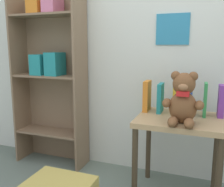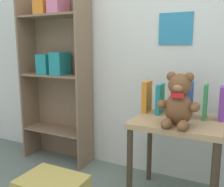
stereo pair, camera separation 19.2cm
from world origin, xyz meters
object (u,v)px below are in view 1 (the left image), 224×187
(teddy_bear, at_px, (183,100))
(book_standing_teal, at_px, (160,98))
(book_standing_green, at_px, (205,100))
(display_table, at_px, (179,131))
(book_standing_purple, at_px, (221,101))
(bookshelf_side, at_px, (51,65))
(book_standing_yellow, at_px, (175,96))
(book_standing_blue, at_px, (190,98))
(book_standing_orange, at_px, (147,96))

(teddy_bear, height_order, book_standing_teal, teddy_bear)
(book_standing_teal, bearing_deg, book_standing_green, -0.21)
(display_table, bearing_deg, book_standing_purple, 24.26)
(bookshelf_side, height_order, display_table, bookshelf_side)
(teddy_bear, relative_size, book_standing_yellow, 1.25)
(bookshelf_side, bearing_deg, book_standing_yellow, -6.45)
(book_standing_teal, relative_size, book_standing_blue, 0.88)
(display_table, distance_m, teddy_bear, 0.29)
(display_table, height_order, teddy_bear, teddy_bear)
(bookshelf_side, bearing_deg, book_standing_blue, -5.95)
(book_standing_yellow, height_order, book_standing_blue, book_standing_yellow)
(display_table, bearing_deg, book_standing_blue, 62.92)
(display_table, relative_size, book_standing_orange, 2.63)
(book_standing_blue, bearing_deg, display_table, -117.38)
(teddy_bear, distance_m, book_standing_orange, 0.38)
(bookshelf_side, xyz_separation_m, book_standing_purple, (1.45, -0.11, -0.21))
(book_standing_purple, bearing_deg, book_standing_blue, -177.41)
(book_standing_blue, height_order, book_standing_green, book_standing_blue)
(book_standing_orange, bearing_deg, bookshelf_side, 172.71)
(book_standing_teal, bearing_deg, teddy_bear, -52.85)
(teddy_bear, bearing_deg, book_standing_blue, 83.36)
(book_standing_blue, bearing_deg, book_standing_green, -1.40)
(bookshelf_side, distance_m, book_standing_green, 1.37)
(teddy_bear, xyz_separation_m, book_standing_purple, (0.24, 0.25, -0.04))
(teddy_bear, bearing_deg, book_standing_yellow, 107.66)
(bookshelf_side, distance_m, book_standing_purple, 1.47)
(teddy_bear, xyz_separation_m, book_standing_orange, (-0.28, 0.25, -0.04))
(display_table, height_order, book_standing_purple, book_standing_purple)
(book_standing_teal, height_order, book_standing_purple, book_standing_purple)
(book_standing_purple, bearing_deg, book_standing_teal, -179.43)
(book_standing_orange, height_order, book_standing_teal, book_standing_orange)
(bookshelf_side, relative_size, book_standing_blue, 6.75)
(teddy_bear, relative_size, book_standing_green, 1.40)
(book_standing_orange, bearing_deg, book_standing_green, -1.71)
(book_standing_orange, xyz_separation_m, book_standing_purple, (0.52, 0.01, -0.00))
(bookshelf_side, relative_size, book_standing_yellow, 6.26)
(bookshelf_side, xyz_separation_m, book_standing_teal, (1.03, -0.13, -0.21))
(book_standing_orange, distance_m, book_standing_green, 0.42)
(bookshelf_side, distance_m, book_standing_yellow, 1.16)
(bookshelf_side, relative_size, book_standing_orange, 7.20)
(book_standing_blue, bearing_deg, book_standing_teal, 179.91)
(book_standing_purple, bearing_deg, book_standing_yellow, -178.95)
(book_standing_teal, bearing_deg, book_standing_purple, 2.25)
(book_standing_yellow, bearing_deg, bookshelf_side, 171.56)
(book_standing_orange, height_order, book_standing_blue, book_standing_blue)
(book_standing_teal, distance_m, book_standing_green, 0.31)
(book_standing_teal, xyz_separation_m, book_standing_purple, (0.42, 0.02, 0.00))
(teddy_bear, height_order, book_standing_purple, teddy_bear)
(display_table, height_order, book_standing_blue, book_standing_blue)
(book_standing_teal, height_order, book_standing_green, book_standing_green)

